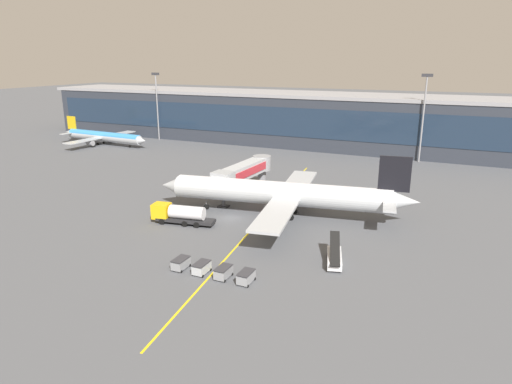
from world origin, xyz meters
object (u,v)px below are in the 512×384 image
object	(u,v)px
main_airliner	(282,193)
fuel_tanker	(179,214)
baggage_cart_0	(181,263)
baggage_cart_1	(202,268)
baggage_cart_3	(246,277)
baggage_cart_2	(223,272)
belt_loader	(334,257)
commuter_jet_far	(104,136)

from	to	relation	value
main_airliner	fuel_tanker	world-z (taller)	main_airliner
baggage_cart_0	baggage_cart_1	size ratio (longest dim) A/B	1.00
baggage_cart_1	baggage_cart_3	world-z (taller)	same
baggage_cart_0	baggage_cart_2	xyz separation A→B (m)	(6.40, 0.02, 0.00)
belt_loader	commuter_jet_far	bearing A→B (deg)	148.29
baggage_cart_0	baggage_cart_2	size ratio (longest dim) A/B	1.00
fuel_tanker	baggage_cart_1	size ratio (longest dim) A/B	4.16
baggage_cart_0	fuel_tanker	bearing A→B (deg)	124.17
main_airliner	fuel_tanker	size ratio (longest dim) A/B	4.15
belt_loader	baggage_cart_3	bearing A→B (deg)	-131.03
main_airliner	commuter_jet_far	bearing A→B (deg)	152.11
baggage_cart_1	baggage_cart_2	world-z (taller)	same
main_airliner	baggage_cart_1	size ratio (longest dim) A/B	17.30
main_airliner	belt_loader	world-z (taller)	main_airliner
baggage_cart_1	baggage_cart_2	distance (m)	3.20
baggage_cart_0	belt_loader	bearing A→B (deg)	28.59
baggage_cart_0	commuter_jet_far	xyz separation A→B (m)	(-73.10, 66.33, 1.95)
commuter_jet_far	baggage_cart_0	bearing A→B (deg)	-42.22
fuel_tanker	baggage_cart_0	world-z (taller)	fuel_tanker
fuel_tanker	baggage_cart_0	xyz separation A→B (m)	(9.87, -14.54, -0.96)
belt_loader	baggage_cart_1	xyz separation A→B (m)	(-15.00, -9.90, -0.21)
fuel_tanker	belt_loader	distance (m)	28.46
baggage_cart_2	commuter_jet_far	size ratio (longest dim) A/B	0.08
baggage_cart_0	commuter_jet_far	size ratio (longest dim) A/B	0.08
fuel_tanker	belt_loader	world-z (taller)	belt_loader
baggage_cart_2	baggage_cart_0	bearing A→B (deg)	-179.78
belt_loader	baggage_cart_3	xyz separation A→B (m)	(-8.60, -9.88, -0.21)
fuel_tanker	commuter_jet_far	distance (m)	81.73
baggage_cart_1	fuel_tanker	bearing A→B (deg)	131.98
fuel_tanker	baggage_cart_3	bearing A→B (deg)	-36.68
main_airliner	fuel_tanker	distance (m)	18.09
belt_loader	baggage_cart_0	xyz separation A→B (m)	(-18.20, -9.92, -0.21)
belt_loader	commuter_jet_far	distance (m)	107.33
main_airliner	belt_loader	xyz separation A→B (m)	(13.69, -15.34, -3.20)
main_airliner	baggage_cart_1	distance (m)	25.50
fuel_tanker	commuter_jet_far	size ratio (longest dim) A/B	0.32
fuel_tanker	baggage_cart_0	size ratio (longest dim) A/B	4.16
baggage_cart_0	baggage_cart_3	distance (m)	9.60
belt_loader	commuter_jet_far	xyz separation A→B (m)	(-91.30, 56.41, 1.74)
main_airliner	baggage_cart_0	size ratio (longest dim) A/B	17.30
main_airliner	belt_loader	distance (m)	20.81
baggage_cart_1	baggage_cart_2	size ratio (longest dim) A/B	1.00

